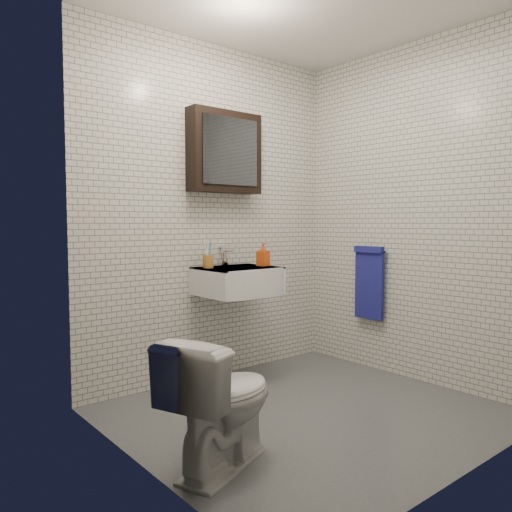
# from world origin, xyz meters

# --- Properties ---
(ground) EXTENTS (2.20, 2.00, 0.01)m
(ground) POSITION_xyz_m (0.00, 0.00, 0.01)
(ground) COLOR #4A4D51
(ground) RESTS_ON ground
(room_shell) EXTENTS (2.22, 2.02, 2.51)m
(room_shell) POSITION_xyz_m (0.00, 0.00, 1.47)
(room_shell) COLOR silver
(room_shell) RESTS_ON ground
(washbasin) EXTENTS (0.55, 0.50, 0.20)m
(washbasin) POSITION_xyz_m (0.05, 0.73, 0.76)
(washbasin) COLOR white
(washbasin) RESTS_ON room_shell
(faucet) EXTENTS (0.06, 0.20, 0.15)m
(faucet) POSITION_xyz_m (0.05, 0.93, 0.92)
(faucet) COLOR silver
(faucet) RESTS_ON washbasin
(mirror_cabinet) EXTENTS (0.60, 0.15, 0.60)m
(mirror_cabinet) POSITION_xyz_m (0.05, 0.93, 1.70)
(mirror_cabinet) COLOR black
(mirror_cabinet) RESTS_ON room_shell
(towel_rail) EXTENTS (0.09, 0.30, 0.58)m
(towel_rail) POSITION_xyz_m (1.04, 0.35, 0.72)
(towel_rail) COLOR silver
(towel_rail) RESTS_ON room_shell
(toothbrush_cup) EXTENTS (0.09, 0.09, 0.21)m
(toothbrush_cup) POSITION_xyz_m (-0.15, 0.86, 0.90)
(toothbrush_cup) COLOR #B0712C
(toothbrush_cup) RESTS_ON washbasin
(soap_bottle) EXTENTS (0.10, 0.10, 0.17)m
(soap_bottle) POSITION_xyz_m (0.27, 0.74, 0.94)
(soap_bottle) COLOR #FF5D1A
(soap_bottle) RESTS_ON washbasin
(toilet) EXTENTS (0.73, 0.57, 0.65)m
(toilet) POSITION_xyz_m (-0.80, -0.21, 0.33)
(toilet) COLOR silver
(toilet) RESTS_ON ground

